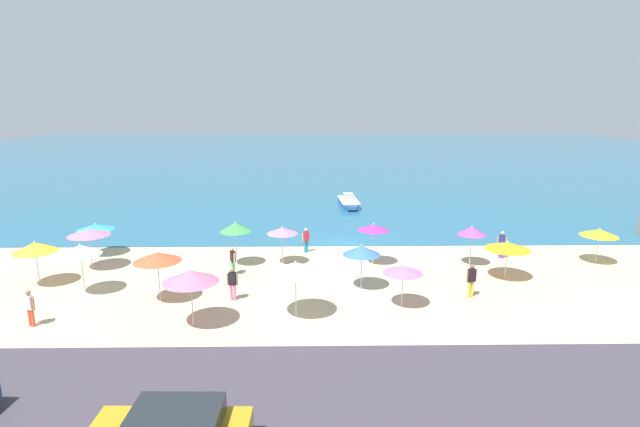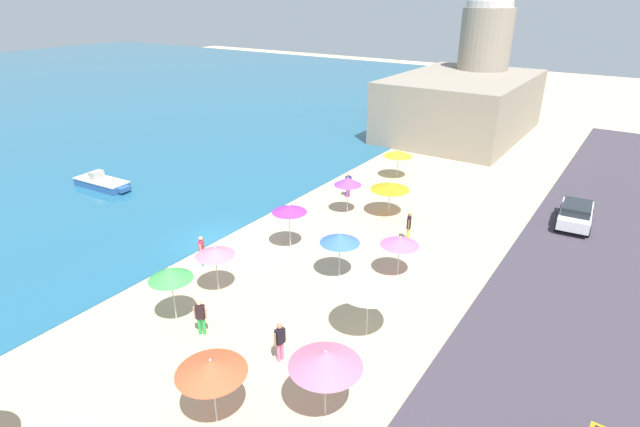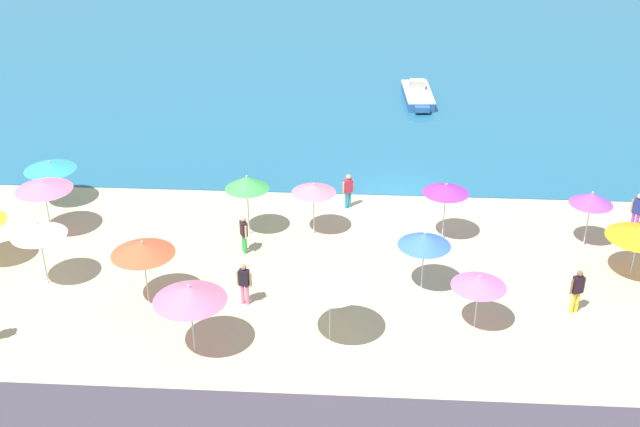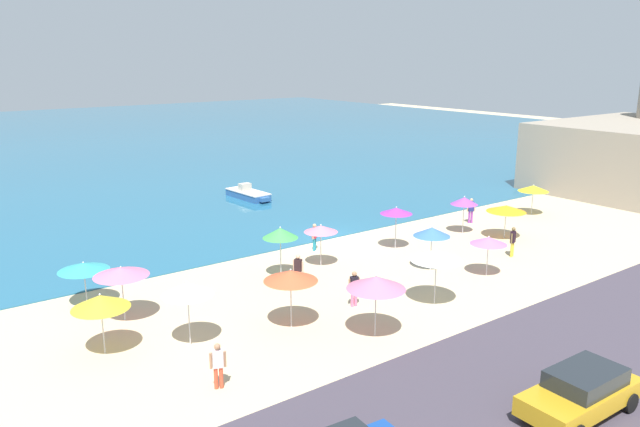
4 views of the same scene
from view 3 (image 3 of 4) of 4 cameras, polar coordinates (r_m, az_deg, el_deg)
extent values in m
plane|color=#C8B38B|center=(37.14, 5.63, 1.26)|extent=(160.00, 160.00, 0.00)
cylinder|color=#B2B2B7|center=(32.77, 21.44, -2.85)|extent=(0.05, 0.05, 1.76)
cone|color=orange|center=(32.29, 21.75, -1.28)|extent=(2.43, 2.43, 0.40)
sphere|color=silver|center=(32.19, 21.82, -0.92)|extent=(0.08, 0.08, 0.08)
cylinder|color=#B2B2B7|center=(29.95, 7.31, -3.77)|extent=(0.05, 0.05, 1.93)
cone|color=#396AC2|center=(29.37, 7.44, -1.86)|extent=(1.96, 1.96, 0.47)
sphere|color=silver|center=(29.24, 7.48, -1.40)|extent=(0.08, 0.08, 0.08)
cylinder|color=#B2B2B7|center=(29.56, -12.26, -4.48)|extent=(0.05, 0.05, 2.12)
cone|color=#EE532F|center=(28.93, -12.51, -2.42)|extent=(2.28, 2.28, 0.45)
sphere|color=silver|center=(28.80, -12.56, -1.98)|extent=(0.08, 0.08, 0.08)
cylinder|color=#B2B2B7|center=(27.00, 0.70, -7.12)|extent=(0.05, 0.05, 2.17)
cone|color=silver|center=(26.29, 0.72, -4.84)|extent=(2.40, 2.40, 0.49)
sphere|color=silver|center=(26.14, 0.72, -4.33)|extent=(0.08, 0.08, 0.08)
cylinder|color=#B2B2B7|center=(35.24, -18.78, 0.17)|extent=(0.05, 0.05, 2.09)
cone|color=pink|center=(34.74, -19.08, 1.88)|extent=(2.34, 2.34, 0.36)
sphere|color=silver|center=(34.66, -19.13, 2.19)|extent=(0.08, 0.08, 0.08)
cylinder|color=#B2B2B7|center=(37.86, -18.44, 1.87)|extent=(0.05, 0.05, 1.72)
cone|color=teal|center=(37.46, -18.67, 3.22)|extent=(2.28, 2.28, 0.35)
sphere|color=silver|center=(37.38, -18.72, 3.51)|extent=(0.08, 0.08, 0.08)
cylinder|color=#B2B2B7|center=(33.38, -0.44, 0.07)|extent=(0.05, 0.05, 1.98)
cone|color=pink|center=(32.87, -0.45, 1.79)|extent=(1.83, 1.83, 0.35)
sphere|color=silver|center=(32.78, -0.45, 2.12)|extent=(0.08, 0.08, 0.08)
cylinder|color=#B2B2B7|center=(33.29, 8.80, -0.15)|extent=(0.05, 0.05, 2.20)
cone|color=purple|center=(32.74, 8.96, 1.75)|extent=(1.89, 1.89, 0.36)
sphere|color=silver|center=(32.65, 8.99, 2.08)|extent=(0.08, 0.08, 0.08)
cylinder|color=#B2B2B7|center=(31.69, -19.05, -3.07)|extent=(0.05, 0.05, 2.15)
cone|color=white|center=(31.08, -19.41, -1.05)|extent=(2.04, 2.04, 0.50)
sphere|color=silver|center=(30.96, -19.49, -0.60)|extent=(0.08, 0.08, 0.08)
cylinder|color=#B2B2B7|center=(34.28, 18.46, -0.72)|extent=(0.05, 0.05, 1.96)
cone|color=purple|center=(33.76, 18.76, 1.02)|extent=(1.73, 1.73, 0.47)
sphere|color=silver|center=(33.65, 18.83, 1.42)|extent=(0.08, 0.08, 0.08)
cylinder|color=#B2B2B7|center=(33.43, -5.12, 0.19)|extent=(0.05, 0.05, 2.18)
cone|color=green|center=(32.85, -5.22, 2.20)|extent=(1.82, 1.82, 0.53)
sphere|color=silver|center=(32.72, -5.24, 2.66)|extent=(0.08, 0.08, 0.08)
cylinder|color=#B2B2B7|center=(26.82, -9.06, -7.88)|extent=(0.05, 0.05, 2.10)
cone|color=#D9678B|center=(26.11, -9.26, -5.63)|extent=(2.41, 2.41, 0.52)
sphere|color=silver|center=(25.95, -9.31, -5.09)|extent=(0.08, 0.08, 0.08)
cylinder|color=#B2B2B7|center=(28.23, 11.06, -6.49)|extent=(0.05, 0.05, 1.74)
cone|color=pink|center=(27.68, 11.25, -4.77)|extent=(1.89, 1.89, 0.37)
sphere|color=silver|center=(27.57, 11.29, -4.39)|extent=(0.08, 0.08, 0.08)
cylinder|color=pink|center=(29.27, -5.19, -5.77)|extent=(0.14, 0.14, 0.80)
cylinder|color=pink|center=(29.33, -5.52, -5.72)|extent=(0.14, 0.14, 0.80)
cube|color=black|center=(28.91, -5.42, -4.56)|extent=(0.40, 0.29, 0.64)
sphere|color=#9E7152|center=(28.67, -5.46, -3.80)|extent=(0.22, 0.22, 0.22)
cylinder|color=#9E7152|center=(28.86, -4.96, -4.71)|extent=(0.09, 0.09, 0.57)
cylinder|color=#9E7152|center=(29.01, -5.86, -4.57)|extent=(0.09, 0.09, 0.57)
cylinder|color=purple|center=(36.40, 21.34, -0.52)|extent=(0.14, 0.14, 0.83)
cylinder|color=purple|center=(36.37, 21.61, -0.59)|extent=(0.14, 0.14, 0.83)
cube|color=navy|center=(36.06, 21.67, 0.48)|extent=(0.42, 0.38, 0.66)
sphere|color=tan|center=(35.86, 21.80, 1.13)|extent=(0.22, 0.22, 0.22)
cylinder|color=tan|center=(36.12, 21.30, 0.51)|extent=(0.09, 0.09, 0.59)
cylinder|color=green|center=(32.52, -5.45, -2.08)|extent=(0.14, 0.14, 0.78)
cylinder|color=green|center=(32.37, -5.34, -2.23)|extent=(0.14, 0.14, 0.78)
cube|color=black|center=(32.10, -5.45, -1.08)|extent=(0.37, 0.42, 0.62)
sphere|color=tan|center=(31.89, -5.49, -0.39)|extent=(0.22, 0.22, 0.22)
cylinder|color=tan|center=(32.33, -5.59, -0.97)|extent=(0.09, 0.09, 0.55)
cylinder|color=tan|center=(31.93, -5.30, -1.34)|extent=(0.09, 0.09, 0.55)
cylinder|color=teal|center=(35.81, 2.13, 1.02)|extent=(0.14, 0.14, 0.77)
cylinder|color=teal|center=(35.73, 1.88, 0.95)|extent=(0.14, 0.14, 0.77)
cube|color=#B22943|center=(35.46, 2.02, 1.98)|extent=(0.42, 0.38, 0.61)
sphere|color=tan|center=(35.27, 2.03, 2.62)|extent=(0.22, 0.22, 0.22)
cylinder|color=tan|center=(35.60, 2.35, 2.00)|extent=(0.09, 0.09, 0.55)
cylinder|color=tan|center=(35.37, 1.69, 1.82)|extent=(0.09, 0.09, 0.55)
cylinder|color=gold|center=(30.18, 17.81, -5.99)|extent=(0.14, 0.14, 0.83)
cylinder|color=gold|center=(30.09, 17.52, -6.06)|extent=(0.14, 0.14, 0.83)
cube|color=black|center=(29.74, 17.87, -4.83)|extent=(0.41, 0.32, 0.66)
sphere|color=brown|center=(29.51, 18.00, -4.07)|extent=(0.22, 0.22, 0.22)
cylinder|color=brown|center=(29.89, 18.25, -4.83)|extent=(0.09, 0.09, 0.59)
cylinder|color=brown|center=(29.65, 17.47, -4.99)|extent=(0.09, 0.09, 0.59)
cube|color=#2D5B96|center=(48.86, 6.95, 8.27)|extent=(1.79, 4.31, 0.51)
cube|color=#2D5B96|center=(46.70, 7.29, 7.37)|extent=(0.87, 0.50, 0.31)
cube|color=silver|center=(48.76, 6.97, 8.60)|extent=(1.87, 4.31, 0.08)
cube|color=#B2AD9E|center=(49.07, 6.93, 9.07)|extent=(0.94, 0.66, 0.63)
camera|label=1|loc=(6.98, -2.55, -54.06)|focal=28.00mm
camera|label=2|loc=(21.73, -44.58, 10.31)|focal=28.00mm
camera|label=4|loc=(22.29, -71.61, -6.38)|focal=35.00mm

